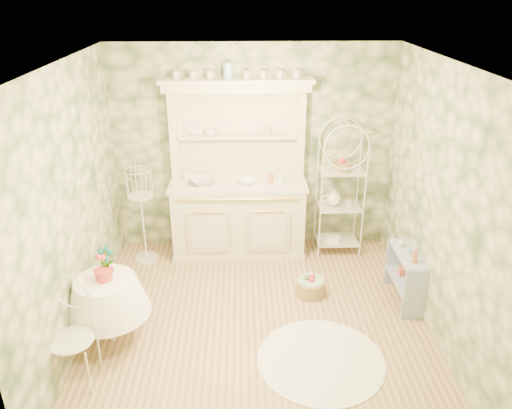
{
  "coord_description": "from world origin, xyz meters",
  "views": [
    {
      "loc": [
        -0.15,
        -4.41,
        3.35
      ],
      "look_at": [
        0.0,
        0.5,
        1.15
      ],
      "focal_mm": 35.0,
      "sensor_mm": 36.0,
      "label": 1
    }
  ],
  "objects_px": {
    "kitchen_dresser": "(238,172)",
    "cafe_chair": "(71,339)",
    "birdcage_stand": "(141,206)",
    "floor_basket": "(311,286)",
    "bakers_rack": "(340,188)",
    "side_shelf": "(405,278)",
    "round_table": "(109,311)"
  },
  "relations": [
    {
      "from": "cafe_chair",
      "to": "birdcage_stand",
      "type": "relative_size",
      "value": 0.6
    },
    {
      "from": "kitchen_dresser",
      "to": "round_table",
      "type": "height_order",
      "value": "kitchen_dresser"
    },
    {
      "from": "side_shelf",
      "to": "birdcage_stand",
      "type": "distance_m",
      "value": 3.29
    },
    {
      "from": "birdcage_stand",
      "to": "floor_basket",
      "type": "bearing_deg",
      "value": -22.8
    },
    {
      "from": "bakers_rack",
      "to": "side_shelf",
      "type": "relative_size",
      "value": 2.67
    },
    {
      "from": "bakers_rack",
      "to": "cafe_chair",
      "type": "bearing_deg",
      "value": -140.35
    },
    {
      "from": "cafe_chair",
      "to": "floor_basket",
      "type": "distance_m",
      "value": 2.68
    },
    {
      "from": "kitchen_dresser",
      "to": "cafe_chair",
      "type": "relative_size",
      "value": 2.48
    },
    {
      "from": "birdcage_stand",
      "to": "floor_basket",
      "type": "xyz_separation_m",
      "value": [
        2.06,
        -0.86,
        -0.66
      ]
    },
    {
      "from": "round_table",
      "to": "birdcage_stand",
      "type": "xyz_separation_m",
      "value": [
        0.07,
        1.61,
        0.43
      ]
    },
    {
      "from": "round_table",
      "to": "birdcage_stand",
      "type": "relative_size",
      "value": 0.45
    },
    {
      "from": "bakers_rack",
      "to": "round_table",
      "type": "bearing_deg",
      "value": -145.87
    },
    {
      "from": "kitchen_dresser",
      "to": "cafe_chair",
      "type": "height_order",
      "value": "kitchen_dresser"
    },
    {
      "from": "bakers_rack",
      "to": "floor_basket",
      "type": "relative_size",
      "value": 5.49
    },
    {
      "from": "bakers_rack",
      "to": "side_shelf",
      "type": "bearing_deg",
      "value": -65.34
    },
    {
      "from": "birdcage_stand",
      "to": "floor_basket",
      "type": "height_order",
      "value": "birdcage_stand"
    },
    {
      "from": "kitchen_dresser",
      "to": "side_shelf",
      "type": "bearing_deg",
      "value": -32.33
    },
    {
      "from": "kitchen_dresser",
      "to": "birdcage_stand",
      "type": "bearing_deg",
      "value": -171.68
    },
    {
      "from": "cafe_chair",
      "to": "side_shelf",
      "type": "bearing_deg",
      "value": 35.35
    },
    {
      "from": "side_shelf",
      "to": "cafe_chair",
      "type": "xyz_separation_m",
      "value": [
        -3.36,
        -1.16,
        0.17
      ]
    },
    {
      "from": "floor_basket",
      "to": "birdcage_stand",
      "type": "bearing_deg",
      "value": 157.2
    },
    {
      "from": "kitchen_dresser",
      "to": "round_table",
      "type": "xyz_separation_m",
      "value": [
        -1.29,
        -1.79,
        -0.8
      ]
    },
    {
      "from": "kitchen_dresser",
      "to": "birdcage_stand",
      "type": "xyz_separation_m",
      "value": [
        -1.22,
        -0.18,
        -0.37
      ]
    },
    {
      "from": "kitchen_dresser",
      "to": "floor_basket",
      "type": "relative_size",
      "value": 6.87
    },
    {
      "from": "birdcage_stand",
      "to": "floor_basket",
      "type": "relative_size",
      "value": 4.63
    },
    {
      "from": "round_table",
      "to": "birdcage_stand",
      "type": "bearing_deg",
      "value": 87.45
    },
    {
      "from": "bakers_rack",
      "to": "birdcage_stand",
      "type": "relative_size",
      "value": 1.19
    },
    {
      "from": "kitchen_dresser",
      "to": "floor_basket",
      "type": "distance_m",
      "value": 1.69
    },
    {
      "from": "kitchen_dresser",
      "to": "bakers_rack",
      "type": "relative_size",
      "value": 1.25
    },
    {
      "from": "bakers_rack",
      "to": "birdcage_stand",
      "type": "height_order",
      "value": "bakers_rack"
    },
    {
      "from": "birdcage_stand",
      "to": "bakers_rack",
      "type": "bearing_deg",
      "value": 4.08
    },
    {
      "from": "bakers_rack",
      "to": "cafe_chair",
      "type": "xyz_separation_m",
      "value": [
        -2.8,
        -2.35,
        -0.45
      ]
    }
  ]
}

